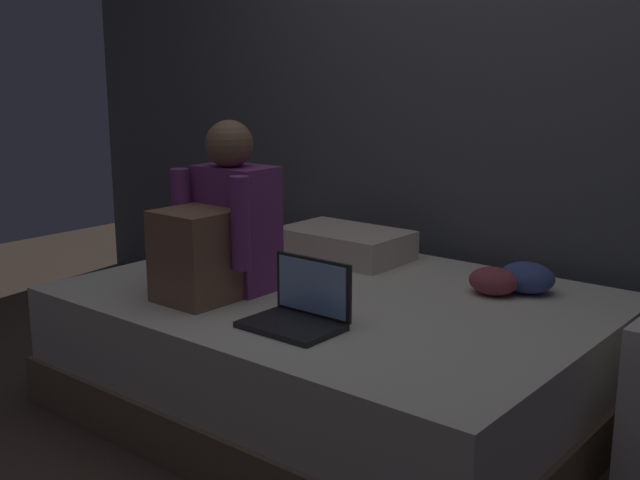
# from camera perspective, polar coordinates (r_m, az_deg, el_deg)

# --- Properties ---
(ground_plane) EXTENTS (8.00, 8.00, 0.00)m
(ground_plane) POSITION_cam_1_polar(r_m,az_deg,el_deg) (2.84, 0.75, -15.31)
(ground_plane) COLOR #47382D
(wall_back) EXTENTS (5.60, 0.10, 2.70)m
(wall_back) POSITION_cam_1_polar(r_m,az_deg,el_deg) (3.52, 13.41, 12.66)
(wall_back) COLOR #4C4F54
(wall_back) RESTS_ON ground_plane
(bed) EXTENTS (2.00, 1.50, 0.48)m
(bed) POSITION_cam_1_polar(r_m,az_deg,el_deg) (3.06, 1.35, -8.21)
(bed) COLOR #7A6047
(bed) RESTS_ON ground_plane
(person_sitting) EXTENTS (0.39, 0.44, 0.66)m
(person_sitting) POSITION_cam_1_polar(r_m,az_deg,el_deg) (2.94, -7.37, 0.81)
(person_sitting) COLOR #75337A
(person_sitting) RESTS_ON bed
(laptop) EXTENTS (0.32, 0.23, 0.22)m
(laptop) POSITION_cam_1_polar(r_m,az_deg,el_deg) (2.59, -1.48, -5.15)
(laptop) COLOR black
(laptop) RESTS_ON bed
(pillow) EXTENTS (0.56, 0.36, 0.13)m
(pillow) POSITION_cam_1_polar(r_m,az_deg,el_deg) (3.50, 1.85, -0.26)
(pillow) COLOR beige
(pillow) RESTS_ON bed
(clothes_pile) EXTENTS (0.29, 0.28, 0.12)m
(clothes_pile) POSITION_cam_1_polar(r_m,az_deg,el_deg) (3.04, 14.02, -2.80)
(clothes_pile) COLOR #3D4C8E
(clothes_pile) RESTS_ON bed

